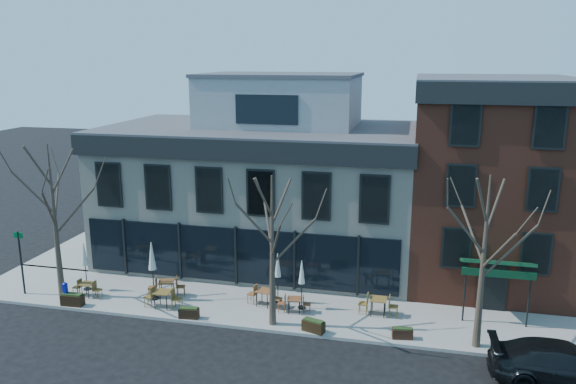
% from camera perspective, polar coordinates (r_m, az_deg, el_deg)
% --- Properties ---
extents(ground, '(120.00, 120.00, 0.00)m').
position_cam_1_polar(ground, '(30.95, -5.18, -9.70)').
color(ground, black).
rests_on(ground, ground).
extents(sidewalk_front, '(33.50, 4.70, 0.15)m').
position_cam_1_polar(sidewalk_front, '(28.22, -0.15, -11.87)').
color(sidewalk_front, gray).
rests_on(sidewalk_front, ground).
extents(sidewalk_side, '(4.50, 12.00, 0.15)m').
position_cam_1_polar(sidewalk_side, '(40.57, -17.80, -4.48)').
color(sidewalk_side, gray).
rests_on(sidewalk_side, ground).
extents(corner_building, '(18.39, 10.39, 11.10)m').
position_cam_1_polar(corner_building, '(34.09, -2.59, 0.90)').
color(corner_building, beige).
rests_on(corner_building, ground).
extents(red_brick_building, '(8.20, 11.78, 11.18)m').
position_cam_1_polar(red_brick_building, '(32.84, 19.64, 1.25)').
color(red_brick_building, brown).
rests_on(red_brick_building, ground).
extents(tree_corner, '(3.93, 3.98, 7.92)m').
position_cam_1_polar(tree_corner, '(30.59, -22.61, -2.56)').
color(tree_corner, '#382B21').
rests_on(tree_corner, sidewalk_front).
extents(tree_mid, '(3.50, 3.55, 7.04)m').
position_cam_1_polar(tree_mid, '(25.27, -1.60, -5.86)').
color(tree_mid, '#382B21').
rests_on(tree_mid, sidewalk_front).
extents(tree_right, '(3.72, 3.77, 7.48)m').
position_cam_1_polar(tree_right, '(24.64, 19.25, -6.61)').
color(tree_right, '#382B21').
rests_on(tree_right, sidewalk_front).
extents(sign_pole, '(0.50, 0.10, 3.40)m').
position_cam_1_polar(sign_pole, '(32.18, -25.50, -6.14)').
color(sign_pole, black).
rests_on(sign_pole, sidewalk_front).
extents(parked_sedan, '(5.51, 2.35, 1.59)m').
position_cam_1_polar(parked_sedan, '(24.69, 26.20, -15.45)').
color(parked_sedan, black).
rests_on(parked_sedan, ground).
extents(call_box, '(0.24, 0.24, 1.22)m').
position_cam_1_polar(call_box, '(30.41, -21.66, -9.47)').
color(call_box, '#0C179C').
rests_on(call_box, sidewalk_front).
extents(cafe_set_0, '(1.68, 0.72, 0.87)m').
position_cam_1_polar(cafe_set_0, '(31.10, -19.73, -9.17)').
color(cafe_set_0, brown).
rests_on(cafe_set_0, sidewalk_front).
extents(cafe_set_1, '(1.97, 1.06, 1.01)m').
position_cam_1_polar(cafe_set_1, '(29.97, -12.23, -9.38)').
color(cafe_set_1, brown).
rests_on(cafe_set_1, sidewalk_front).
extents(cafe_set_2, '(1.96, 0.80, 1.03)m').
position_cam_1_polar(cafe_set_2, '(28.74, -12.57, -10.40)').
color(cafe_set_2, brown).
rests_on(cafe_set_2, sidewalk_front).
extents(cafe_set_3, '(1.91, 0.88, 0.98)m').
position_cam_1_polar(cafe_set_3, '(28.32, -2.39, -10.49)').
color(cafe_set_3, brown).
rests_on(cafe_set_3, sidewalk_front).
extents(cafe_set_4, '(1.68, 0.74, 0.86)m').
position_cam_1_polar(cafe_set_4, '(27.64, 0.64, -11.25)').
color(cafe_set_4, brown).
rests_on(cafe_set_4, sidewalk_front).
extents(cafe_set_5, '(1.93, 0.79, 1.02)m').
position_cam_1_polar(cafe_set_5, '(27.68, 9.16, -11.22)').
color(cafe_set_5, brown).
rests_on(cafe_set_5, sidewalk_front).
extents(umbrella_0, '(0.41, 0.41, 2.58)m').
position_cam_1_polar(umbrella_0, '(31.49, -19.97, -6.23)').
color(umbrella_0, black).
rests_on(umbrella_0, sidewalk_front).
extents(umbrella_1, '(0.49, 0.49, 3.04)m').
position_cam_1_polar(umbrella_1, '(29.21, -13.65, -6.65)').
color(umbrella_1, black).
rests_on(umbrella_1, sidewalk_front).
extents(umbrella_2, '(0.41, 0.41, 2.57)m').
position_cam_1_polar(umbrella_2, '(28.18, -1.05, -7.71)').
color(umbrella_2, black).
rests_on(umbrella_2, sidewalk_front).
extents(umbrella_3, '(0.40, 0.40, 2.47)m').
position_cam_1_polar(umbrella_3, '(27.54, 1.40, -8.40)').
color(umbrella_3, black).
rests_on(umbrella_3, sidewalk_front).
extents(planter_0, '(1.13, 0.49, 0.63)m').
position_cam_1_polar(planter_0, '(30.34, -21.05, -10.14)').
color(planter_0, black).
rests_on(planter_0, sidewalk_front).
extents(planter_1, '(0.98, 0.49, 0.53)m').
position_cam_1_polar(planter_1, '(27.54, -10.03, -11.99)').
color(planter_1, black).
rests_on(planter_1, sidewalk_front).
extents(planter_2, '(1.10, 0.72, 0.57)m').
position_cam_1_polar(planter_2, '(25.94, 2.60, -13.41)').
color(planter_2, black).
rests_on(planter_2, sidewalk_front).
extents(planter_3, '(0.93, 0.49, 0.50)m').
position_cam_1_polar(planter_3, '(25.87, 11.54, -13.86)').
color(planter_3, black).
rests_on(planter_3, sidewalk_front).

